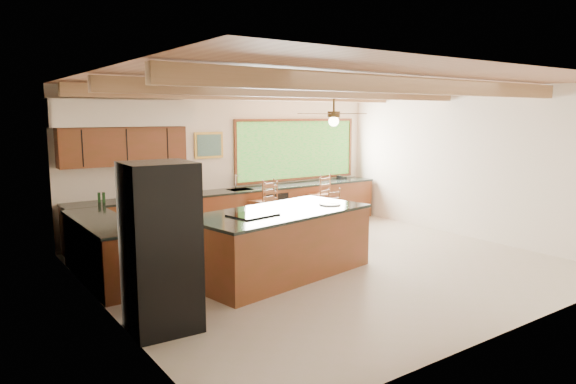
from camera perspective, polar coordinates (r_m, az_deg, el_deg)
ground at (r=8.65m, az=4.49°, el=-8.05°), size 7.20×7.20×0.00m
room_shell at (r=8.70m, az=1.04°, el=6.88°), size 7.27×6.54×3.02m
counter_run at (r=10.16m, az=-8.21°, el=-2.90°), size 7.12×3.10×1.25m
island at (r=8.01m, az=-0.96°, el=-5.62°), size 3.10×1.85×1.03m
refrigerator at (r=6.06m, az=-13.98°, el=-5.98°), size 0.80×0.78×1.95m
bar_stool_a at (r=10.57m, az=-2.33°, el=-1.24°), size 0.45×0.45×1.13m
bar_stool_b at (r=10.51m, az=-2.79°, el=-1.12°), size 0.53×0.53×1.18m
bar_stool_c at (r=10.51m, az=4.81°, el=-1.75°), size 0.37×0.37×1.00m
bar_stool_d at (r=11.37m, az=3.61°, el=-0.39°), size 0.50×0.50×1.18m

